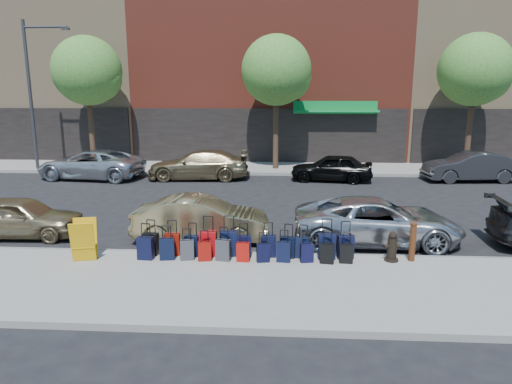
# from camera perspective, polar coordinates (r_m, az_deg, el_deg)

# --- Properties ---
(ground) EXTENTS (120.00, 120.00, 0.00)m
(ground) POSITION_cam_1_polar(r_m,az_deg,el_deg) (16.63, 0.14, -2.79)
(ground) COLOR black
(ground) RESTS_ON ground
(sidewalk_near) EXTENTS (60.00, 4.00, 0.15)m
(sidewalk_near) POSITION_cam_1_polar(r_m,az_deg,el_deg) (10.47, -1.90, -11.67)
(sidewalk_near) COLOR gray
(sidewalk_near) RESTS_ON ground
(sidewalk_far) EXTENTS (60.00, 4.00, 0.15)m
(sidewalk_far) POSITION_cam_1_polar(r_m,az_deg,el_deg) (26.39, 1.37, 3.02)
(sidewalk_far) COLOR gray
(sidewalk_far) RESTS_ON ground
(curb_near) EXTENTS (60.00, 0.08, 0.15)m
(curb_near) POSITION_cam_1_polar(r_m,az_deg,el_deg) (12.34, -1.04, -7.86)
(curb_near) COLOR gray
(curb_near) RESTS_ON ground
(curb_far) EXTENTS (60.00, 0.08, 0.15)m
(curb_far) POSITION_cam_1_polar(r_m,az_deg,el_deg) (24.40, 1.20, 2.26)
(curb_far) COLOR gray
(curb_far) RESTS_ON ground
(building_left) EXTENTS (15.00, 12.12, 16.00)m
(building_left) POSITION_cam_1_polar(r_m,az_deg,el_deg) (38.16, -24.03, 16.78)
(building_left) COLOR tan
(building_left) RESTS_ON ground
(building_center) EXTENTS (17.00, 12.85, 20.00)m
(building_center) POSITION_cam_1_polar(r_m,az_deg,el_deg) (34.49, 1.97, 21.73)
(building_center) COLOR maroon
(building_center) RESTS_ON ground
(building_right) EXTENTS (15.00, 12.12, 18.00)m
(building_right) POSITION_cam_1_polar(r_m,az_deg,el_deg) (37.51, 28.59, 18.00)
(building_right) COLOR tan
(building_right) RESTS_ON ground
(tree_left) EXTENTS (3.80, 3.80, 7.27)m
(tree_left) POSITION_cam_1_polar(r_m,az_deg,el_deg) (27.73, -20.07, 13.82)
(tree_left) COLOR black
(tree_left) RESTS_ON sidewalk_far
(tree_center) EXTENTS (3.80, 3.80, 7.27)m
(tree_center) POSITION_cam_1_polar(r_m,az_deg,el_deg) (25.55, 2.88, 14.71)
(tree_center) COLOR black
(tree_center) RESTS_ON sidewalk_far
(tree_right) EXTENTS (3.80, 3.80, 7.27)m
(tree_right) POSITION_cam_1_polar(r_m,az_deg,el_deg) (27.53, 25.96, 13.36)
(tree_right) COLOR black
(tree_right) RESTS_ON sidewalk_far
(streetlight) EXTENTS (2.59, 0.18, 8.00)m
(streetlight) POSITION_cam_1_polar(r_m,az_deg,el_deg) (28.36, -26.10, 11.75)
(streetlight) COLOR #333338
(streetlight) RESTS_ON sidewalk_far
(suitcase_front_0) EXTENTS (0.41, 0.26, 0.95)m
(suitcase_front_0) POSITION_cam_1_polar(r_m,az_deg,el_deg) (12.37, -13.01, -6.32)
(suitcase_front_0) COLOR black
(suitcase_front_0) RESTS_ON sidewalk_near
(suitcase_front_1) EXTENTS (0.40, 0.24, 0.94)m
(suitcase_front_1) POSITION_cam_1_polar(r_m,az_deg,el_deg) (12.23, -10.41, -6.42)
(suitcase_front_1) COLOR maroon
(suitcase_front_1) RESTS_ON sidewalk_near
(suitcase_front_2) EXTENTS (0.39, 0.25, 0.89)m
(suitcase_front_2) POSITION_cam_1_polar(r_m,az_deg,el_deg) (12.10, -7.98, -6.63)
(suitcase_front_2) COLOR black
(suitcase_front_2) RESTS_ON sidewalk_near
(suitcase_front_3) EXTENTS (0.45, 0.25, 1.07)m
(suitcase_front_3) POSITION_cam_1_polar(r_m,az_deg,el_deg) (12.04, -6.00, -6.40)
(suitcase_front_3) COLOR #AF0B10
(suitcase_front_3) RESTS_ON sidewalk_near
(suitcase_front_4) EXTENTS (0.47, 0.29, 1.07)m
(suitcase_front_4) POSITION_cam_1_polar(r_m,az_deg,el_deg) (11.99, -3.39, -6.41)
(suitcase_front_4) COLOR black
(suitcase_front_4) RESTS_ON sidewalk_near
(suitcase_front_5) EXTENTS (0.39, 0.26, 0.88)m
(suitcase_front_5) POSITION_cam_1_polar(r_m,az_deg,el_deg) (11.97, -1.51, -6.73)
(suitcase_front_5) COLOR black
(suitcase_front_5) RESTS_ON sidewalk_near
(suitcase_front_6) EXTENTS (0.40, 0.25, 0.92)m
(suitcase_front_6) POSITION_cam_1_polar(r_m,az_deg,el_deg) (11.91, 1.55, -6.77)
(suitcase_front_6) COLOR black
(suitcase_front_6) RESTS_ON sidewalk_near
(suitcase_front_7) EXTENTS (0.40, 0.27, 0.89)m
(suitcase_front_7) POSITION_cam_1_polar(r_m,az_deg,el_deg) (11.89, 4.03, -6.87)
(suitcase_front_7) COLOR black
(suitcase_front_7) RESTS_ON sidewalk_near
(suitcase_front_8) EXTENTS (0.39, 0.25, 0.88)m
(suitcase_front_8) POSITION_cam_1_polar(r_m,az_deg,el_deg) (11.90, 5.87, -6.91)
(suitcase_front_8) COLOR black
(suitcase_front_8) RESTS_ON sidewalk_near
(suitcase_front_9) EXTENTS (0.45, 0.26, 1.05)m
(suitcase_front_9) POSITION_cam_1_polar(r_m,az_deg,el_deg) (11.90, 8.83, -6.72)
(suitcase_front_9) COLOR black
(suitcase_front_9) RESTS_ON sidewalk_near
(suitcase_front_10) EXTENTS (0.43, 0.27, 0.98)m
(suitcase_front_10) POSITION_cam_1_polar(r_m,az_deg,el_deg) (12.00, 11.12, -6.75)
(suitcase_front_10) COLOR black
(suitcase_front_10) RESTS_ON sidewalk_near
(suitcase_back_0) EXTENTS (0.41, 0.26, 0.94)m
(suitcase_back_0) POSITION_cam_1_polar(r_m,az_deg,el_deg) (12.07, -13.64, -6.83)
(suitcase_back_0) COLOR black
(suitcase_back_0) RESTS_ON sidewalk_near
(suitcase_back_1) EXTENTS (0.41, 0.28, 0.89)m
(suitcase_back_1) POSITION_cam_1_polar(r_m,az_deg,el_deg) (11.95, -11.06, -6.99)
(suitcase_back_1) COLOR black
(suitcase_back_1) RESTS_ON sidewalk_near
(suitcase_back_2) EXTENTS (0.38, 0.27, 0.83)m
(suitcase_back_2) POSITION_cam_1_polar(r_m,az_deg,el_deg) (11.85, -8.61, -7.16)
(suitcase_back_2) COLOR #3A393E
(suitcase_back_2) RESTS_ON sidewalk_near
(suitcase_back_3) EXTENTS (0.36, 0.25, 0.80)m
(suitcase_back_3) POSITION_cam_1_polar(r_m,az_deg,el_deg) (11.73, -6.43, -7.35)
(suitcase_back_3) COLOR maroon
(suitcase_back_3) RESTS_ON sidewalk_near
(suitcase_back_4) EXTENTS (0.40, 0.28, 0.87)m
(suitcase_back_4) POSITION_cam_1_polar(r_m,az_deg,el_deg) (11.69, -4.11, -7.25)
(suitcase_back_4) COLOR #37373C
(suitcase_back_4) RESTS_ON sidewalk_near
(suitcase_back_5) EXTENTS (0.34, 0.21, 0.78)m
(suitcase_back_5) POSITION_cam_1_polar(r_m,az_deg,el_deg) (11.62, -1.61, -7.50)
(suitcase_back_5) COLOR #A8100A
(suitcase_back_5) RESTS_ON sidewalk_near
(suitcase_back_6) EXTENTS (0.35, 0.24, 0.76)m
(suitcase_back_6) POSITION_cam_1_polar(r_m,az_deg,el_deg) (11.59, 0.88, -7.59)
(suitcase_back_6) COLOR black
(suitcase_back_6) RESTS_ON sidewalk_near
(suitcase_back_7) EXTENTS (0.37, 0.24, 0.83)m
(suitcase_back_7) POSITION_cam_1_polar(r_m,az_deg,el_deg) (11.61, 3.46, -7.46)
(suitcase_back_7) COLOR black
(suitcase_back_7) RESTS_ON sidewalk_near
(suitcase_back_8) EXTENTS (0.35, 0.25, 0.77)m
(suitcase_back_8) POSITION_cam_1_polar(r_m,az_deg,el_deg) (11.64, 6.36, -7.55)
(suitcase_back_8) COLOR black
(suitcase_back_8) RESTS_ON sidewalk_near
(suitcase_back_9) EXTENTS (0.37, 0.25, 0.82)m
(suitcase_back_9) POSITION_cam_1_polar(r_m,az_deg,el_deg) (11.62, 8.87, -7.58)
(suitcase_back_9) COLOR black
(suitcase_back_9) RESTS_ON sidewalk_near
(suitcase_back_10) EXTENTS (0.34, 0.22, 0.78)m
(suitcase_back_10) POSITION_cam_1_polar(r_m,az_deg,el_deg) (11.73, 11.22, -7.54)
(suitcase_back_10) COLOR black
(suitcase_back_10) RESTS_ON sidewalk_near
(fire_hydrant) EXTENTS (0.40, 0.35, 0.77)m
(fire_hydrant) POSITION_cam_1_polar(r_m,az_deg,el_deg) (12.10, 16.64, -6.64)
(fire_hydrant) COLOR black
(fire_hydrant) RESTS_ON sidewalk_near
(bollard) EXTENTS (0.18, 0.18, 0.99)m
(bollard) POSITION_cam_1_polar(r_m,az_deg,el_deg) (12.23, 18.99, -5.86)
(bollard) COLOR #38190C
(bollard) RESTS_ON sidewalk_near
(display_rack) EXTENTS (0.71, 0.75, 1.04)m
(display_rack) POSITION_cam_1_polar(r_m,az_deg,el_deg) (12.43, -20.70, -5.68)
(display_rack) COLOR #D59C0B
(display_rack) RESTS_ON sidewalk_near
(car_near_0) EXTENTS (3.75, 1.61, 1.26)m
(car_near_0) POSITION_cam_1_polar(r_m,az_deg,el_deg) (15.65, -27.40, -2.78)
(car_near_0) COLOR #99855E
(car_near_0) RESTS_ON ground
(car_near_1) EXTENTS (4.03, 1.46, 1.32)m
(car_near_1) POSITION_cam_1_polar(r_m,az_deg,el_deg) (13.67, -6.85, -3.36)
(car_near_1) COLOR tan
(car_near_1) RESTS_ON ground
(car_near_2) EXTENTS (4.82, 2.25, 1.33)m
(car_near_2) POSITION_cam_1_polar(r_m,az_deg,el_deg) (13.80, 14.94, -3.52)
(car_near_2) COLOR silver
(car_near_2) RESTS_ON ground
(car_far_0) EXTENTS (5.60, 3.06, 1.49)m
(car_far_0) POSITION_cam_1_polar(r_m,az_deg,el_deg) (24.87, -19.93, 3.27)
(car_far_0) COLOR silver
(car_far_0) RESTS_ON ground
(car_far_1) EXTENTS (5.19, 2.32, 1.48)m
(car_far_1) POSITION_cam_1_polar(r_m,az_deg,el_deg) (23.43, -7.23, 3.39)
(car_far_1) COLOR #93805A
(car_far_1) RESTS_ON ground
(car_far_2) EXTENTS (4.18, 2.11, 1.36)m
(car_far_2) POSITION_cam_1_polar(r_m,az_deg,el_deg) (23.04, 9.41, 3.03)
(car_far_2) COLOR black
(car_far_2) RESTS_ON ground
(car_far_3) EXTENTS (4.60, 1.90, 1.48)m
(car_far_3) POSITION_cam_1_polar(r_m,az_deg,el_deg) (25.03, 25.21, 2.88)
(car_far_3) COLOR #353537
(car_far_3) RESTS_ON ground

